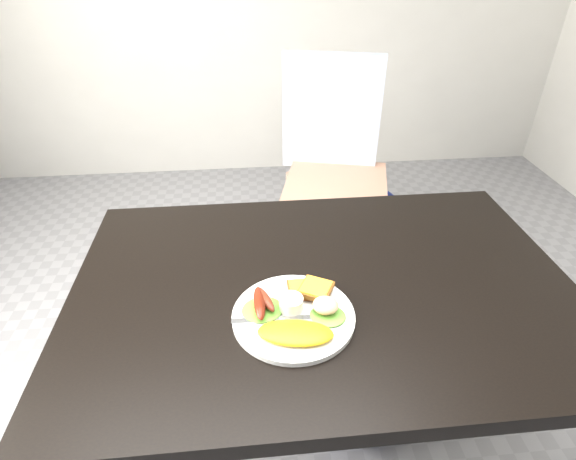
# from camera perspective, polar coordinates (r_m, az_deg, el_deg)

# --- Properties ---
(room_floor) EXTENTS (4.00, 4.50, 0.02)m
(room_floor) POSITION_cam_1_polar(r_m,az_deg,el_deg) (1.68, 3.29, -26.75)
(room_floor) COLOR gray
(room_floor) RESTS_ON ground
(dining_table) EXTENTS (1.20, 0.80, 0.04)m
(dining_table) POSITION_cam_1_polar(r_m,az_deg,el_deg) (1.11, 4.51, -7.31)
(dining_table) COLOR black
(dining_table) RESTS_ON ground
(dining_chair) EXTENTS (0.57, 0.57, 0.06)m
(dining_chair) POSITION_cam_1_polar(r_m,az_deg,el_deg) (2.16, 6.13, 5.61)
(dining_chair) COLOR tan
(dining_chair) RESTS_ON ground
(person) EXTENTS (0.58, 0.46, 1.42)m
(person) POSITION_cam_1_polar(r_m,az_deg,el_deg) (1.72, 10.59, 7.41)
(person) COLOR navy
(person) RESTS_ON ground
(plate) EXTENTS (0.27, 0.27, 0.01)m
(plate) POSITION_cam_1_polar(r_m,az_deg,el_deg) (0.99, 0.69, -10.88)
(plate) COLOR white
(plate) RESTS_ON dining_table
(lettuce_left) EXTENTS (0.11, 0.10, 0.01)m
(lettuce_left) POSITION_cam_1_polar(r_m,az_deg,el_deg) (1.00, -3.26, -10.03)
(lettuce_left) COLOR #458A28
(lettuce_left) RESTS_ON plate
(lettuce_right) EXTENTS (0.10, 0.09, 0.01)m
(lettuce_right) POSITION_cam_1_polar(r_m,az_deg,el_deg) (0.98, 5.07, -10.78)
(lettuce_right) COLOR #558A2E
(lettuce_right) RESTS_ON plate
(omelette) EXTENTS (0.17, 0.10, 0.02)m
(omelette) POSITION_cam_1_polar(r_m,az_deg,el_deg) (0.94, 0.96, -12.93)
(omelette) COLOR gold
(omelette) RESTS_ON plate
(sausage_a) EXTENTS (0.03, 0.11, 0.03)m
(sausage_a) POSITION_cam_1_polar(r_m,az_deg,el_deg) (0.99, -3.65, -9.21)
(sausage_a) COLOR #5E0C05
(sausage_a) RESTS_ON lettuce_left
(sausage_b) EXTENTS (0.05, 0.09, 0.02)m
(sausage_b) POSITION_cam_1_polar(r_m,az_deg,el_deg) (1.00, -2.88, -8.75)
(sausage_b) COLOR #632A15
(sausage_b) RESTS_ON lettuce_left
(ramekin) EXTENTS (0.07, 0.07, 0.03)m
(ramekin) POSITION_cam_1_polar(r_m,az_deg,el_deg) (0.99, 0.39, -9.32)
(ramekin) COLOR white
(ramekin) RESTS_ON plate
(toast_a) EXTENTS (0.07, 0.07, 0.01)m
(toast_a) POSITION_cam_1_polar(r_m,az_deg,el_deg) (1.04, 1.87, -7.58)
(toast_a) COLOR maroon
(toast_a) RESTS_ON plate
(toast_b) EXTENTS (0.09, 0.09, 0.01)m
(toast_b) POSITION_cam_1_polar(r_m,az_deg,el_deg) (1.02, 3.56, -7.48)
(toast_b) COLOR brown
(toast_b) RESTS_ON toast_a
(potato_salad) EXTENTS (0.07, 0.07, 0.03)m
(potato_salad) POSITION_cam_1_polar(r_m,az_deg,el_deg) (0.98, 4.79, -9.52)
(potato_salad) COLOR beige
(potato_salad) RESTS_ON lettuce_right
(fork) EXTENTS (0.18, 0.02, 0.00)m
(fork) POSITION_cam_1_polar(r_m,az_deg,el_deg) (0.98, -1.85, -11.31)
(fork) COLOR #ADAFB7
(fork) RESTS_ON plate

